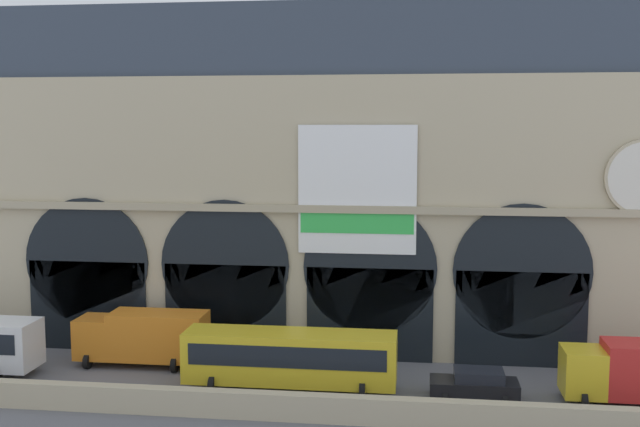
# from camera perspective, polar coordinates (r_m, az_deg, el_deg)

# --- Properties ---
(ground_plane) EXTENTS (200.00, 200.00, 0.00)m
(ground_plane) POSITION_cam_1_polar(r_m,az_deg,el_deg) (41.93, -2.83, -12.58)
(ground_plane) COLOR slate
(quay_parapet_wall) EXTENTS (90.00, 0.70, 1.28)m
(quay_parapet_wall) POSITION_cam_1_polar(r_m,az_deg,el_deg) (37.33, -4.17, -14.00)
(quay_parapet_wall) COLOR #BCAD8C
(quay_parapet_wall) RESTS_ON ground
(station_building) EXTENTS (44.82, 4.81, 20.88)m
(station_building) POSITION_cam_1_polar(r_m,az_deg,el_deg) (46.85, -1.30, 2.09)
(station_building) COLOR #BCAD8C
(station_building) RESTS_ON ground
(box_truck_midwest) EXTENTS (7.50, 2.91, 3.12)m
(box_truck_midwest) POSITION_cam_1_polar(r_m,az_deg,el_deg) (45.78, -12.93, -8.86)
(box_truck_midwest) COLOR orange
(box_truck_midwest) RESTS_ON ground
(bus_center) EXTENTS (11.00, 3.25, 3.10)m
(bus_center) POSITION_cam_1_polar(r_m,az_deg,el_deg) (40.55, -2.23, -10.59)
(bus_center) COLOR gold
(bus_center) RESTS_ON ground
(car_mideast) EXTENTS (4.40, 2.22, 1.55)m
(car_mideast) POSITION_cam_1_polar(r_m,az_deg,el_deg) (40.33, 11.43, -12.28)
(car_mideast) COLOR black
(car_mideast) RESTS_ON ground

